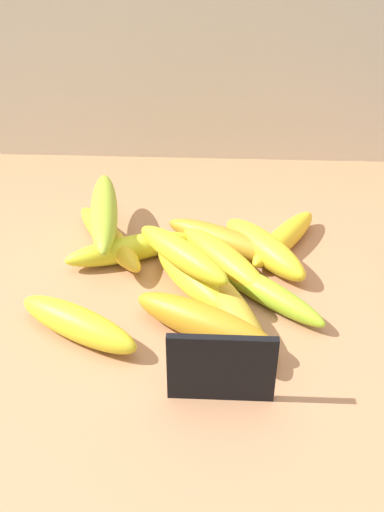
{
  "coord_description": "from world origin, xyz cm",
  "views": [
    {
      "loc": [
        9.98,
        -62.0,
        51.34
      ],
      "look_at": [
        7.13,
        -0.12,
        8.0
      ],
      "focal_mm": 42.53,
      "sensor_mm": 36.0,
      "label": 1
    }
  ],
  "objects_px": {
    "banana_9": "(109,238)",
    "chalkboard_sign": "(221,370)",
    "banana_1": "(235,314)",
    "banana_2": "(264,248)",
    "banana_10": "(78,324)",
    "banana_8": "(129,249)",
    "banana_11": "(182,254)",
    "banana_7": "(193,279)",
    "banana_0": "(260,289)",
    "banana_4": "(284,238)",
    "banana_12": "(104,212)",
    "banana_6": "(223,260)",
    "banana_3": "(205,323)",
    "banana_5": "(225,241)"
  },
  "relations": [
    {
      "from": "chalkboard_sign",
      "to": "banana_9",
      "type": "xyz_separation_m",
      "value": [
        -0.16,
        0.27,
        -0.02
      ]
    },
    {
      "from": "banana_2",
      "to": "banana_4",
      "type": "height_order",
      "value": "banana_2"
    },
    {
      "from": "banana_2",
      "to": "banana_11",
      "type": "relative_size",
      "value": 1.03
    },
    {
      "from": "banana_4",
      "to": "banana_7",
      "type": "height_order",
      "value": "banana_7"
    },
    {
      "from": "chalkboard_sign",
      "to": "banana_10",
      "type": "distance_m",
      "value": 0.19
    },
    {
      "from": "banana_4",
      "to": "banana_10",
      "type": "bearing_deg",
      "value": -142.24
    },
    {
      "from": "chalkboard_sign",
      "to": "banana_10",
      "type": "relative_size",
      "value": 0.67
    },
    {
      "from": "banana_3",
      "to": "banana_12",
      "type": "bearing_deg",
      "value": 127.56
    },
    {
      "from": "banana_0",
      "to": "banana_4",
      "type": "relative_size",
      "value": 1.21
    },
    {
      "from": "banana_10",
      "to": "banana_11",
      "type": "relative_size",
      "value": 1.04
    },
    {
      "from": "banana_3",
      "to": "banana_7",
      "type": "bearing_deg",
      "value": 101.3
    },
    {
      "from": "banana_1",
      "to": "banana_5",
      "type": "height_order",
      "value": "banana_1"
    },
    {
      "from": "banana_10",
      "to": "banana_8",
      "type": "bearing_deg",
      "value": 76.22
    },
    {
      "from": "banana_2",
      "to": "banana_8",
      "type": "xyz_separation_m",
      "value": [
        -0.18,
        -0.0,
        -0.0
      ]
    },
    {
      "from": "banana_7",
      "to": "banana_9",
      "type": "height_order",
      "value": "banana_7"
    },
    {
      "from": "banana_2",
      "to": "banana_12",
      "type": "distance_m",
      "value": 0.23
    },
    {
      "from": "banana_1",
      "to": "banana_4",
      "type": "xyz_separation_m",
      "value": [
        0.07,
        0.17,
        -0.0
      ]
    },
    {
      "from": "banana_9",
      "to": "chalkboard_sign",
      "type": "bearing_deg",
      "value": -59.48
    },
    {
      "from": "chalkboard_sign",
      "to": "banana_0",
      "type": "distance_m",
      "value": 0.17
    },
    {
      "from": "banana_5",
      "to": "banana_9",
      "type": "distance_m",
      "value": 0.16
    },
    {
      "from": "chalkboard_sign",
      "to": "banana_5",
      "type": "height_order",
      "value": "chalkboard_sign"
    },
    {
      "from": "banana_4",
      "to": "banana_10",
      "type": "xyz_separation_m",
      "value": [
        -0.25,
        -0.2,
        0.0
      ]
    },
    {
      "from": "banana_8",
      "to": "banana_10",
      "type": "relative_size",
      "value": 1.07
    },
    {
      "from": "banana_1",
      "to": "banana_9",
      "type": "distance_m",
      "value": 0.24
    },
    {
      "from": "banana_5",
      "to": "banana_7",
      "type": "bearing_deg",
      "value": -113.45
    },
    {
      "from": "banana_7",
      "to": "banana_11",
      "type": "distance_m",
      "value": 0.04
    },
    {
      "from": "banana_9",
      "to": "banana_1",
      "type": "bearing_deg",
      "value": -42.3
    },
    {
      "from": "banana_5",
      "to": "banana_10",
      "type": "xyz_separation_m",
      "value": [
        -0.17,
        -0.18,
        0.0
      ]
    },
    {
      "from": "chalkboard_sign",
      "to": "banana_6",
      "type": "xyz_separation_m",
      "value": [
        0.0,
        0.22,
        -0.02
      ]
    },
    {
      "from": "banana_1",
      "to": "banana_12",
      "type": "height_order",
      "value": "banana_12"
    },
    {
      "from": "banana_6",
      "to": "banana_9",
      "type": "relative_size",
      "value": 0.96
    },
    {
      "from": "banana_5",
      "to": "banana_12",
      "type": "bearing_deg",
      "value": 175.77
    },
    {
      "from": "banana_0",
      "to": "banana_10",
      "type": "relative_size",
      "value": 1.19
    },
    {
      "from": "banana_0",
      "to": "banana_11",
      "type": "distance_m",
      "value": 0.11
    },
    {
      "from": "banana_0",
      "to": "banana_8",
      "type": "xyz_separation_m",
      "value": [
        -0.17,
        0.08,
        0.0
      ]
    },
    {
      "from": "banana_0",
      "to": "banana_1",
      "type": "distance_m",
      "value": 0.06
    },
    {
      "from": "banana_5",
      "to": "banana_6",
      "type": "bearing_deg",
      "value": -92.88
    },
    {
      "from": "banana_8",
      "to": "banana_11",
      "type": "height_order",
      "value": "banana_11"
    },
    {
      "from": "banana_7",
      "to": "banana_9",
      "type": "distance_m",
      "value": 0.16
    },
    {
      "from": "banana_5",
      "to": "banana_6",
      "type": "xyz_separation_m",
      "value": [
        -0.0,
        -0.05,
        0.0
      ]
    },
    {
      "from": "banana_1",
      "to": "banana_9",
      "type": "relative_size",
      "value": 1.02
    },
    {
      "from": "banana_1",
      "to": "banana_2",
      "type": "xyz_separation_m",
      "value": [
        0.04,
        0.14,
        0.0
      ]
    },
    {
      "from": "banana_10",
      "to": "banana_7",
      "type": "bearing_deg",
      "value": 34.91
    },
    {
      "from": "chalkboard_sign",
      "to": "banana_8",
      "type": "distance_m",
      "value": 0.27
    },
    {
      "from": "banana_9",
      "to": "banana_11",
      "type": "distance_m",
      "value": 0.15
    },
    {
      "from": "banana_8",
      "to": "banana_10",
      "type": "xyz_separation_m",
      "value": [
        -0.04,
        -0.16,
        0.0
      ]
    },
    {
      "from": "chalkboard_sign",
      "to": "banana_7",
      "type": "distance_m",
      "value": 0.18
    },
    {
      "from": "banana_3",
      "to": "banana_11",
      "type": "distance_m",
      "value": 0.1
    },
    {
      "from": "chalkboard_sign",
      "to": "banana_10",
      "type": "xyz_separation_m",
      "value": [
        -0.17,
        0.08,
        -0.02
      ]
    },
    {
      "from": "banana_0",
      "to": "chalkboard_sign",
      "type": "bearing_deg",
      "value": -106.38
    }
  ]
}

